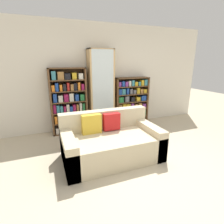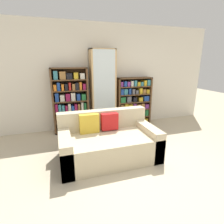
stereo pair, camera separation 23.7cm
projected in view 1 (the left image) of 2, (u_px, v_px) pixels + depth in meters
ground_plane at (151, 172)px, 2.86m from camera, size 16.00×16.00×0.00m
wall_back at (102, 77)px, 4.68m from camera, size 6.24×0.06×2.70m
couch at (111, 142)px, 3.26m from camera, size 1.75×0.99×0.84m
bookshelf_left at (68, 102)px, 4.32m from camera, size 0.87×0.32×1.62m
display_cabinet at (101, 91)px, 4.53m from camera, size 0.63×0.36×2.06m
bookshelf_right at (131, 102)px, 4.96m from camera, size 0.98×0.32×1.34m
wine_bottle at (125, 132)px, 4.17m from camera, size 0.08×0.08×0.33m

